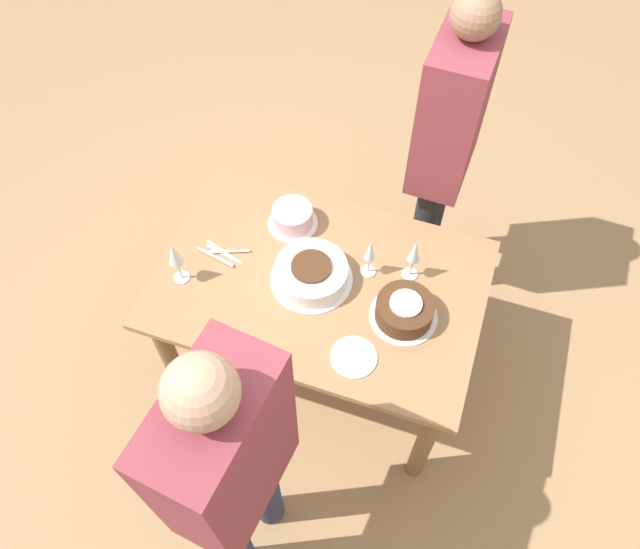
% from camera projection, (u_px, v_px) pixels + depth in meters
% --- Properties ---
extents(ground_plane, '(12.00, 12.00, 0.00)m').
position_uv_depth(ground_plane, '(320.00, 365.00, 2.97)').
color(ground_plane, '#A87F56').
extents(dining_table, '(1.24, 0.82, 0.73)m').
position_uv_depth(dining_table, '(320.00, 299.00, 2.47)').
color(dining_table, '#9E754C').
rests_on(dining_table, ground_plane).
extents(cake_center_white, '(0.32, 0.32, 0.09)m').
position_uv_depth(cake_center_white, '(311.00, 273.00, 2.34)').
color(cake_center_white, white).
rests_on(cake_center_white, dining_table).
extents(cake_front_chocolate, '(0.25, 0.25, 0.10)m').
position_uv_depth(cake_front_chocolate, '(404.00, 310.00, 2.24)').
color(cake_front_chocolate, white).
rests_on(cake_front_chocolate, dining_table).
extents(cake_back_decorated, '(0.20, 0.20, 0.09)m').
position_uv_depth(cake_back_decorated, '(293.00, 217.00, 2.49)').
color(cake_back_decorated, white).
rests_on(cake_back_decorated, dining_table).
extents(wine_glass_near, '(0.06, 0.06, 0.21)m').
position_uv_depth(wine_glass_near, '(414.00, 253.00, 2.27)').
color(wine_glass_near, silver).
rests_on(wine_glass_near, dining_table).
extents(wine_glass_far, '(0.06, 0.06, 0.19)m').
position_uv_depth(wine_glass_far, '(370.00, 252.00, 2.29)').
color(wine_glass_far, silver).
rests_on(wine_glass_far, dining_table).
extents(wine_glass_extra, '(0.06, 0.06, 0.21)m').
position_uv_depth(wine_glass_extra, '(175.00, 255.00, 2.25)').
color(wine_glass_extra, silver).
rests_on(wine_glass_extra, dining_table).
extents(dessert_plate_right, '(0.17, 0.17, 0.01)m').
position_uv_depth(dessert_plate_right, '(354.00, 357.00, 2.19)').
color(dessert_plate_right, white).
rests_on(dessert_plate_right, dining_table).
extents(fork_pile, '(0.20, 0.10, 0.01)m').
position_uv_depth(fork_pile, '(223.00, 253.00, 2.43)').
color(fork_pile, silver).
rests_on(fork_pile, dining_table).
extents(person_cutting, '(0.26, 0.42, 1.57)m').
position_uv_depth(person_cutting, '(231.00, 468.00, 1.76)').
color(person_cutting, '#2D334C').
rests_on(person_cutting, ground_plane).
extents(person_watching, '(0.24, 0.41, 1.57)m').
position_uv_depth(person_watching, '(448.00, 135.00, 2.50)').
color(person_watching, '#232328').
rests_on(person_watching, ground_plane).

